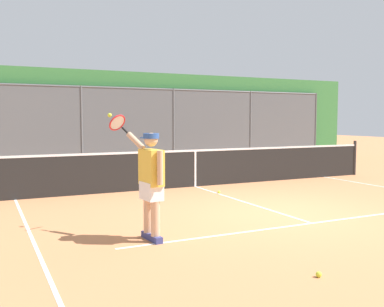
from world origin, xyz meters
The scene contains 7 objects.
ground_plane centered at (0.00, 0.00, 0.00)m, with size 60.00×60.00×0.00m, color #C67A4C.
court_line_markings centered at (0.00, 1.30, 0.00)m, with size 8.74×8.15×0.01m.
fence_backdrop centered at (0.00, -9.71, 1.74)m, with size 20.60×1.37×3.51m.
tennis_net centered at (0.00, -3.59, 0.49)m, with size 11.23×0.09×1.07m.
tennis_player centered at (2.80, 0.66, 0.90)m, with size 0.56×1.30×1.84m.
tennis_ball_mid_court centered at (1.65, 2.89, 0.03)m, with size 0.07×0.07×0.07m, color #CCDB33.
tennis_ball_by_sideline centered at (-0.03, -2.38, 0.03)m, with size 0.07×0.07×0.07m, color #CCDB33.
Camera 1 is at (4.97, 6.56, 1.75)m, focal length 41.16 mm.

